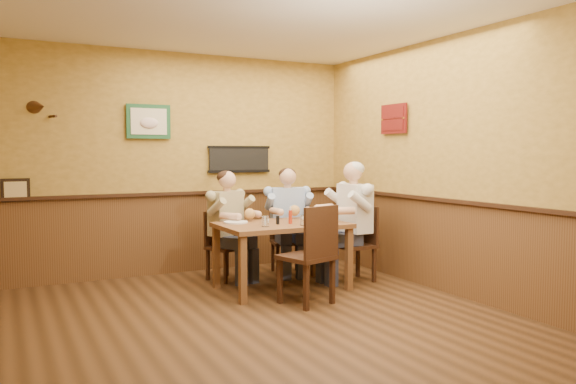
% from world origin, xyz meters
% --- Properties ---
extents(room, '(5.02, 5.03, 2.81)m').
position_xyz_m(room, '(0.14, 0.17, 1.69)').
color(room, '#35200F').
rests_on(room, ground).
extents(dining_table, '(1.40, 0.90, 0.75)m').
position_xyz_m(dining_table, '(0.95, 1.09, 0.66)').
color(dining_table, brown).
rests_on(dining_table, ground).
extents(chair_back_left, '(0.50, 0.50, 0.83)m').
position_xyz_m(chair_back_left, '(0.55, 1.80, 0.42)').
color(chair_back_left, '#361E11').
rests_on(chair_back_left, ground).
extents(chair_back_right, '(0.48, 0.48, 0.84)m').
position_xyz_m(chair_back_right, '(1.38, 1.81, 0.42)').
color(chair_back_right, '#361E11').
rests_on(chair_back_right, ground).
extents(chair_right_end, '(0.42, 0.42, 0.90)m').
position_xyz_m(chair_right_end, '(1.90, 1.05, 0.45)').
color(chair_right_end, '#361E11').
rests_on(chair_right_end, ground).
extents(chair_near_side, '(0.58, 0.58, 1.01)m').
position_xyz_m(chair_near_side, '(0.89, 0.43, 0.51)').
color(chair_near_side, '#361E11').
rests_on(chair_near_side, ground).
extents(diner_tan_shirt, '(0.71, 0.71, 1.19)m').
position_xyz_m(diner_tan_shirt, '(0.55, 1.80, 0.59)').
color(diner_tan_shirt, tan).
rests_on(diner_tan_shirt, ground).
extents(diner_blue_polo, '(0.68, 0.68, 1.21)m').
position_xyz_m(diner_blue_polo, '(1.38, 1.81, 0.60)').
color(diner_blue_polo, '#91ABD9').
rests_on(diner_blue_polo, ground).
extents(diner_white_elder, '(0.60, 0.60, 1.28)m').
position_xyz_m(diner_white_elder, '(1.90, 1.05, 0.64)').
color(diner_white_elder, silver).
rests_on(diner_white_elder, ground).
extents(water_glass_left, '(0.09, 0.09, 0.12)m').
position_xyz_m(water_glass_left, '(0.65, 0.90, 0.81)').
color(water_glass_left, white).
rests_on(water_glass_left, dining_table).
extents(water_glass_mid, '(0.10, 0.10, 0.11)m').
position_xyz_m(water_glass_mid, '(1.07, 0.80, 0.81)').
color(water_glass_mid, white).
rests_on(water_glass_mid, dining_table).
extents(cola_tumbler, '(0.10, 0.10, 0.12)m').
position_xyz_m(cola_tumbler, '(1.26, 0.78, 0.81)').
color(cola_tumbler, black).
rests_on(cola_tumbler, dining_table).
extents(hot_sauce_bottle, '(0.05, 0.05, 0.17)m').
position_xyz_m(hot_sauce_bottle, '(1.01, 0.99, 0.83)').
color(hot_sauce_bottle, '#B32C13').
rests_on(hot_sauce_bottle, dining_table).
extents(salt_shaker, '(0.05, 0.05, 0.10)m').
position_xyz_m(salt_shaker, '(0.72, 1.05, 0.80)').
color(salt_shaker, silver).
rests_on(salt_shaker, dining_table).
extents(pepper_shaker, '(0.05, 0.05, 0.09)m').
position_xyz_m(pepper_shaker, '(0.86, 1.01, 0.80)').
color(pepper_shaker, black).
rests_on(pepper_shaker, dining_table).
extents(plate_far_left, '(0.32, 0.32, 0.02)m').
position_xyz_m(plate_far_left, '(0.49, 1.33, 0.76)').
color(plate_far_left, white).
rests_on(plate_far_left, dining_table).
extents(plate_far_right, '(0.32, 0.32, 0.02)m').
position_xyz_m(plate_far_right, '(1.52, 1.31, 0.76)').
color(plate_far_right, silver).
rests_on(plate_far_right, dining_table).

